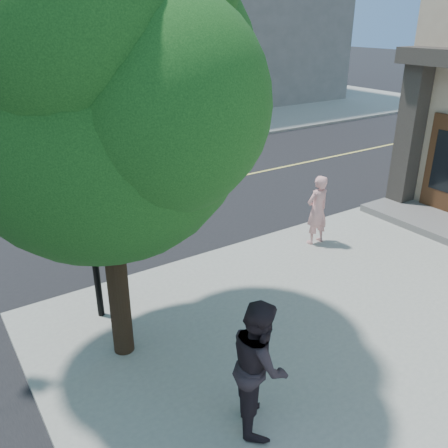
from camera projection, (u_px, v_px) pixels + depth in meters
ground at (56, 302)px, 9.28m from camera, size 140.00×140.00×0.00m
road_ew at (9, 225)px, 12.71m from camera, size 140.00×9.00×0.01m
sidewalk_ne at (166, 97)px, 32.50m from camera, size 29.00×25.00×0.12m
man_on_phone at (317, 210)px, 11.14m from camera, size 0.62×0.41×1.68m
pedestrian at (260, 364)px, 6.06m from camera, size 1.06×1.14×1.87m
street_tree at (105, 79)px, 6.14m from camera, size 4.98×4.53×6.62m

